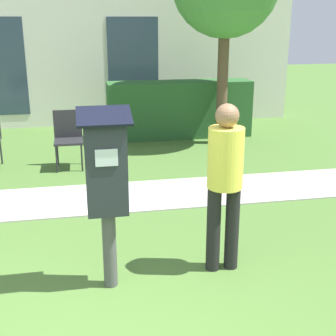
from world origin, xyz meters
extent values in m
cube|color=#B7B2A8|center=(0.00, 3.12, 0.01)|extent=(12.00, 1.10, 0.02)
cube|color=silver|center=(0.00, 7.76, 1.60)|extent=(10.00, 0.24, 3.20)
cube|color=#2D3D4C|center=(1.40, 7.63, 1.30)|extent=(1.10, 0.02, 2.00)
cylinder|color=#4C4C4C|center=(0.37, 1.01, 0.35)|extent=(0.12, 0.12, 0.70)
cube|color=#23282D|center=(0.37, 1.01, 1.10)|extent=(0.34, 0.22, 0.80)
cube|color=silver|center=(0.37, 0.89, 1.22)|extent=(0.18, 0.01, 0.14)
cube|color=black|center=(0.37, 1.01, 1.53)|extent=(0.44, 0.31, 0.12)
cylinder|color=black|center=(1.34, 1.11, 0.41)|extent=(0.13, 0.13, 0.82)
cylinder|color=black|center=(1.52, 1.11, 0.41)|extent=(0.13, 0.13, 0.82)
cylinder|color=#EADB4C|center=(1.43, 1.11, 1.09)|extent=(0.32, 0.32, 0.55)
sphere|color=#8C6647|center=(1.43, 1.11, 1.48)|extent=(0.21, 0.21, 0.21)
cylinder|color=#262628|center=(-1.10, 4.99, 0.21)|extent=(0.03, 0.03, 0.42)
cylinder|color=#262628|center=(-0.20, 4.36, 0.21)|extent=(0.03, 0.03, 0.42)
cylinder|color=#262628|center=(0.18, 4.36, 0.21)|extent=(0.03, 0.03, 0.42)
cylinder|color=#262628|center=(-0.20, 4.74, 0.21)|extent=(0.03, 0.03, 0.42)
cylinder|color=#262628|center=(0.18, 4.74, 0.21)|extent=(0.03, 0.03, 0.42)
cube|color=#262628|center=(-0.01, 4.55, 0.44)|extent=(0.44, 0.44, 0.04)
cube|color=#262628|center=(-0.01, 4.75, 0.68)|extent=(0.44, 0.04, 0.44)
cube|color=#285628|center=(2.14, 6.26, 0.55)|extent=(2.82, 0.60, 1.10)
cylinder|color=brown|center=(2.80, 5.61, 1.10)|extent=(0.20, 0.20, 2.20)
camera|label=1|loc=(0.18, -2.68, 2.28)|focal=50.00mm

